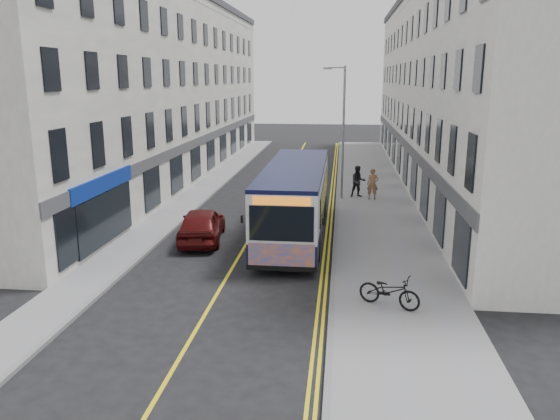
% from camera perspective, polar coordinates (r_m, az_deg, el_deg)
% --- Properties ---
extents(ground, '(140.00, 140.00, 0.00)m').
position_cam_1_polar(ground, '(20.78, -5.61, -7.05)').
color(ground, black).
rests_on(ground, ground).
extents(pavement_east, '(4.50, 64.00, 0.12)m').
position_cam_1_polar(pavement_east, '(31.90, 10.02, 0.29)').
color(pavement_east, gray).
rests_on(pavement_east, ground).
extents(pavement_west, '(2.00, 64.00, 0.12)m').
position_cam_1_polar(pavement_west, '(33.13, -9.78, 0.80)').
color(pavement_west, gray).
rests_on(pavement_west, ground).
extents(kerb_east, '(0.18, 64.00, 0.13)m').
position_cam_1_polar(kerb_east, '(31.83, 5.98, 0.41)').
color(kerb_east, slate).
rests_on(kerb_east, ground).
extents(kerb_west, '(0.18, 64.00, 0.13)m').
position_cam_1_polar(kerb_west, '(32.87, -8.10, 0.77)').
color(kerb_west, slate).
rests_on(kerb_west, ground).
extents(road_centre_line, '(0.12, 64.00, 0.01)m').
position_cam_1_polar(road_centre_line, '(32.12, -1.17, 0.49)').
color(road_centre_line, yellow).
rests_on(road_centre_line, ground).
extents(road_dbl_yellow_inner, '(0.10, 64.00, 0.01)m').
position_cam_1_polar(road_dbl_yellow_inner, '(31.85, 5.17, 0.32)').
color(road_dbl_yellow_inner, yellow).
rests_on(road_dbl_yellow_inner, ground).
extents(road_dbl_yellow_outer, '(0.10, 64.00, 0.01)m').
position_cam_1_polar(road_dbl_yellow_outer, '(31.85, 5.53, 0.31)').
color(road_dbl_yellow_outer, yellow).
rests_on(road_dbl_yellow_outer, ground).
extents(terrace_east, '(6.00, 46.00, 13.00)m').
position_cam_1_polar(terrace_east, '(40.66, 17.23, 11.91)').
color(terrace_east, white).
rests_on(terrace_east, ground).
extents(terrace_west, '(6.00, 46.00, 13.00)m').
position_cam_1_polar(terrace_west, '(42.12, -12.04, 12.26)').
color(terrace_west, silver).
rests_on(terrace_west, ground).
extents(streetlamp, '(1.32, 0.18, 8.00)m').
position_cam_1_polar(streetlamp, '(33.12, 6.50, 8.48)').
color(streetlamp, gray).
rests_on(streetlamp, ground).
extents(city_bus, '(2.71, 11.64, 3.38)m').
position_cam_1_polar(city_bus, '(25.54, 1.59, 1.27)').
color(city_bus, black).
rests_on(city_bus, ground).
extents(bicycle, '(2.16, 1.51, 1.08)m').
position_cam_1_polar(bicycle, '(18.07, 11.36, -8.28)').
color(bicycle, black).
rests_on(bicycle, pavement_east).
extents(pedestrian_near, '(0.74, 0.53, 1.89)m').
position_cam_1_polar(pedestrian_near, '(33.50, 9.66, 2.70)').
color(pedestrian_near, olive).
rests_on(pedestrian_near, pavement_east).
extents(pedestrian_far, '(1.07, 0.91, 1.93)m').
position_cam_1_polar(pedestrian_far, '(34.08, 8.16, 2.98)').
color(pedestrian_far, black).
rests_on(pedestrian_far, pavement_east).
extents(car_white, '(1.42, 3.86, 1.26)m').
position_cam_1_polar(car_white, '(43.35, 3.27, 4.77)').
color(car_white, silver).
rests_on(car_white, ground).
extents(car_maroon, '(2.41, 4.82, 1.58)m').
position_cam_1_polar(car_maroon, '(25.23, -8.18, -1.50)').
color(car_maroon, '#4C0C0C').
rests_on(car_maroon, ground).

